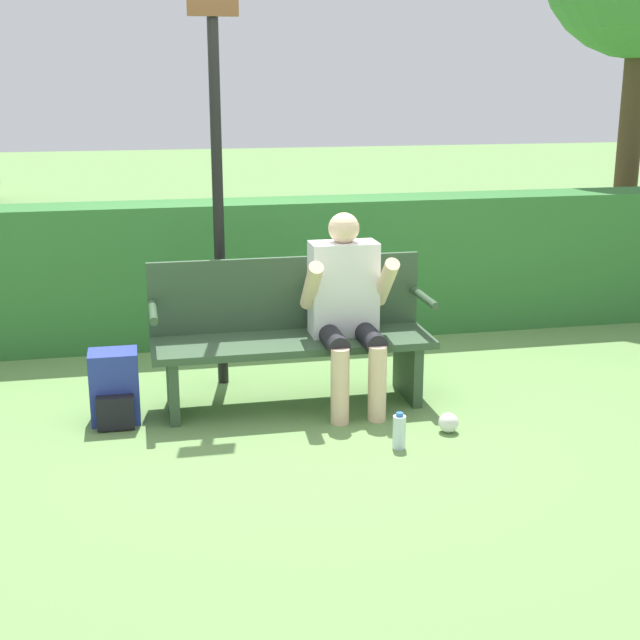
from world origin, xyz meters
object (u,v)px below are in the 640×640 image
Objects in this scene: backpack at (115,389)px; water_bottle at (399,432)px; person_seated at (347,302)px; signpost at (217,158)px; park_bench at (291,334)px.

backpack reaches higher than water_bottle.
person_seated is 0.45× the size of signpost.
person_seated reaches higher than park_bench.
park_bench is 1.45× the size of person_seated.
water_bottle is 2.08m from signpost.
signpost reaches higher than person_seated.
signpost is at bearing 39.30° from backpack.
water_bottle is at bearing -56.98° from signpost.
backpack is at bearing -172.92° from park_bench.
backpack is at bearing 154.82° from water_bottle.
backpack is 0.16× the size of signpost.
backpack is 1.57m from signpost.
water_bottle is (1.54, -0.72, -0.11)m from backpack.
backpack is 2.07× the size of water_bottle.
park_bench is at bearing -48.42° from signpost.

